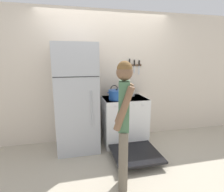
% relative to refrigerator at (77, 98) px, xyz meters
% --- Properties ---
extents(ground_plane, '(14.00, 14.00, 0.00)m').
position_rel_refrigerator_xyz_m(ground_plane, '(0.59, 0.34, -0.94)').
color(ground_plane, '#B2A893').
extents(wall_back, '(10.00, 0.06, 2.55)m').
position_rel_refrigerator_xyz_m(wall_back, '(0.59, 0.37, 0.33)').
color(wall_back, beige).
rests_on(wall_back, ground_plane).
extents(refrigerator, '(0.72, 0.70, 1.89)m').
position_rel_refrigerator_xyz_m(refrigerator, '(0.00, 0.00, 0.00)').
color(refrigerator, '#B7BABF').
rests_on(refrigerator, ground_plane).
extents(stove_range, '(0.82, 1.34, 0.91)m').
position_rel_refrigerator_xyz_m(stove_range, '(0.89, -0.01, -0.50)').
color(stove_range, white).
rests_on(stove_range, ground_plane).
extents(dutch_oven_pot, '(0.34, 0.30, 0.20)m').
position_rel_refrigerator_xyz_m(dutch_oven_pot, '(0.71, -0.09, 0.05)').
color(dutch_oven_pot, '#1E4C9E').
rests_on(dutch_oven_pot, stove_range).
extents(tea_kettle, '(0.24, 0.19, 0.24)m').
position_rel_refrigerator_xyz_m(tea_kettle, '(0.72, 0.15, 0.03)').
color(tea_kettle, black).
rests_on(tea_kettle, stove_range).
extents(utensil_jar, '(0.08, 0.08, 0.27)m').
position_rel_refrigerator_xyz_m(utensil_jar, '(1.09, 0.16, 0.03)').
color(utensil_jar, silver).
rests_on(utensil_jar, stove_range).
extents(person, '(0.32, 0.38, 1.61)m').
position_rel_refrigerator_xyz_m(person, '(0.52, -1.17, -0.03)').
color(person, '#6B6051').
rests_on(person, ground_plane).
extents(wall_knife_strip, '(0.31, 0.03, 0.35)m').
position_rel_refrigerator_xyz_m(wall_knife_strip, '(1.17, 0.32, 0.57)').
color(wall_knife_strip, brown).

